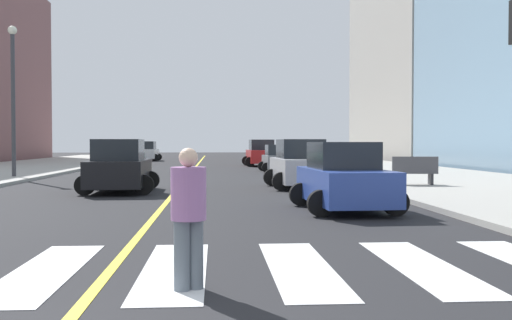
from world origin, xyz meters
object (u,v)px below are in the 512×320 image
at_px(car_black_fifth, 119,167).
at_px(car_blue_seventh, 344,178).
at_px(car_red_third, 262,154).
at_px(pedestrian_crossing, 189,212).
at_px(car_gray_nearest, 278,159).
at_px(park_bench, 414,171).
at_px(car_silver_sixth, 301,165).
at_px(street_lamp, 13,88).
at_px(car_white_second, 147,152).
at_px(car_green_fourth, 128,156).

distance_m(car_black_fifth, car_blue_seventh, 9.43).
xyz_separation_m(car_red_third, pedestrian_crossing, (-3.93, -39.17, -0.01)).
height_order(car_gray_nearest, park_bench, car_gray_nearest).
distance_m(car_red_third, car_blue_seventh, 30.75).
bearing_deg(park_bench, car_silver_sixth, 86.44).
distance_m(car_red_third, street_lamp, 21.44).
bearing_deg(car_gray_nearest, car_red_third, -89.37).
height_order(car_silver_sixth, car_blue_seventh, car_silver_sixth).
bearing_deg(car_white_second, car_gray_nearest, -64.07).
distance_m(car_red_third, car_silver_sixth, 22.74).
height_order(car_gray_nearest, car_green_fourth, car_green_fourth).
height_order(car_red_third, car_silver_sixth, car_red_third).
height_order(car_black_fifth, pedestrian_crossing, car_black_fifth).
bearing_deg(pedestrian_crossing, street_lamp, 84.54).
bearing_deg(park_bench, pedestrian_crossing, 157.55).
distance_m(car_white_second, car_red_third, 17.68).
height_order(car_black_fifth, street_lamp, street_lamp).
relative_size(car_green_fourth, street_lamp, 0.56).
distance_m(car_gray_nearest, car_black_fifth, 16.95).
height_order(park_bench, street_lamp, street_lamp).
relative_size(car_white_second, pedestrian_crossing, 2.54).
bearing_deg(car_white_second, car_red_third, -52.51).
bearing_deg(park_bench, car_white_second, 26.35).
relative_size(car_gray_nearest, car_blue_seventh, 0.92).
bearing_deg(car_red_third, park_bench, 98.25).
bearing_deg(car_red_third, car_black_fifth, 71.72).
distance_m(car_red_third, pedestrian_crossing, 39.37).
bearing_deg(car_blue_seventh, car_white_second, -79.79).
relative_size(car_green_fourth, car_silver_sixth, 0.93).
height_order(car_red_third, pedestrian_crossing, car_red_third).
bearing_deg(car_red_third, pedestrian_crossing, 82.25).
xyz_separation_m(car_white_second, park_bench, (14.76, -37.61, -0.23)).
relative_size(car_green_fourth, car_black_fifth, 0.94).
distance_m(car_white_second, car_silver_sixth, 38.37).
xyz_separation_m(car_green_fourth, pedestrian_crossing, (6.11, -37.41, 0.11)).
bearing_deg(park_bench, car_gray_nearest, 20.22).
xyz_separation_m(car_white_second, car_silver_sixth, (10.34, -36.95, -0.01)).
distance_m(car_gray_nearest, car_white_second, 25.76).
bearing_deg(car_silver_sixth, pedestrian_crossing, 74.87).
height_order(car_blue_seventh, street_lamp, street_lamp).
bearing_deg(street_lamp, car_green_fourth, 76.31).
distance_m(car_red_third, car_green_fourth, 10.19).
xyz_separation_m(car_red_third, car_blue_seventh, (-0.16, -30.75, -0.11)).
distance_m(car_gray_nearest, car_blue_seventh, 21.61).
xyz_separation_m(car_green_fourth, park_bench, (14.28, -21.63, -0.17)).
bearing_deg(street_lamp, car_blue_seventh, -47.33).
distance_m(car_silver_sixth, car_blue_seventh, 8.01).
xyz_separation_m(car_green_fourth, street_lamp, (-3.52, -14.45, 3.67)).
distance_m(car_blue_seventh, street_lamp, 20.10).
xyz_separation_m(car_silver_sixth, street_lamp, (-13.39, 6.52, 3.61)).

